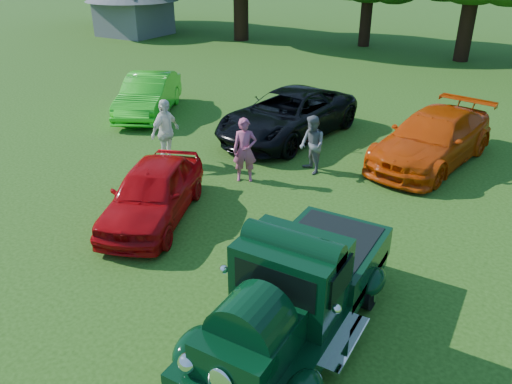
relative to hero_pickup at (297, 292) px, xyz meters
The scene contains 9 objects.
ground 1.61m from the hero_pickup, 149.12° to the left, with size 120.00×120.00×0.00m, color #214610.
hero_pickup is the anchor object (origin of this frame).
red_convertible 4.86m from the hero_pickup, 158.02° to the left, with size 1.57×3.91×1.33m, color #B9070B.
back_car_lime 12.71m from the hero_pickup, 141.47° to the left, with size 1.55×4.43×1.46m, color #2ADA1D.
back_car_black 9.34m from the hero_pickup, 117.62° to the left, with size 2.52×5.46×1.52m, color black.
back_car_orange 8.41m from the hero_pickup, 88.34° to the left, with size 2.07×5.08×1.48m, color #D14007.
spectator_pink 5.99m from the hero_pickup, 129.06° to the left, with size 0.63×0.41×1.73m, color #BB4D73.
spectator_grey 6.52m from the hero_pickup, 112.20° to the left, with size 0.78×0.61×1.61m, color slate.
spectator_white 7.77m from the hero_pickup, 144.47° to the left, with size 1.11×0.46×1.90m, color white.
Camera 1 is at (3.82, -6.52, 5.69)m, focal length 35.00 mm.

